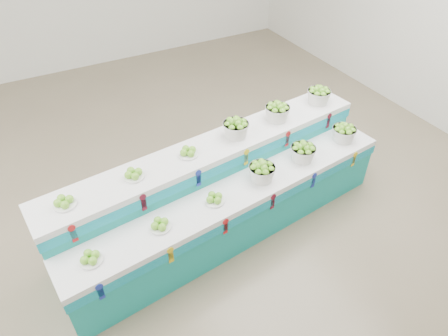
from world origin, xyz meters
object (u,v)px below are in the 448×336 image
at_px(basket_lower_left, 262,171).
at_px(plate_upper_mid, 133,173).
at_px(basket_upper_right, 319,95).
at_px(display_stand, 224,192).

distance_m(basket_lower_left, plate_upper_mid, 1.38).
distance_m(plate_upper_mid, basket_upper_right, 2.57).
bearing_deg(display_stand, plate_upper_mid, 165.15).
bearing_deg(basket_upper_right, plate_upper_mid, -173.58).
height_order(display_stand, plate_upper_mid, plate_upper_mid).
bearing_deg(plate_upper_mid, basket_lower_left, -14.89).
xyz_separation_m(basket_lower_left, plate_upper_mid, (-1.31, 0.35, 0.24)).
bearing_deg(display_stand, basket_lower_left, -36.38).
bearing_deg(plate_upper_mid, basket_upper_right, 6.42).
distance_m(display_stand, basket_lower_left, 0.53).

